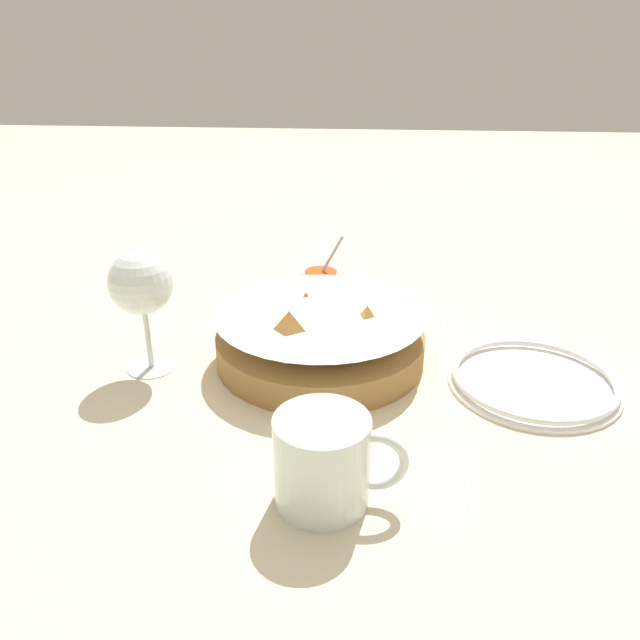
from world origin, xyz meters
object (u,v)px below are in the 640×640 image
Objects in this scene: sauce_cup at (321,283)px; beer_mug at (322,463)px; side_plate at (533,380)px; wine_glass at (141,286)px; food_basket at (320,340)px.

sauce_cup reaches higher than beer_mug.
sauce_cup reaches higher than side_plate.
side_plate is at bearing -42.12° from sauce_cup.
sauce_cup is 0.85× the size of beer_mug.
wine_glass is 0.33m from beer_mug.
food_basket is 0.21m from sauce_cup.
wine_glass is 1.27× the size of beer_mug.
wine_glass reaches higher than side_plate.
side_plate is (0.28, -0.25, -0.02)m from sauce_cup.
beer_mug is (0.24, -0.23, -0.07)m from wine_glass.
sauce_cup is at bearing 94.17° from food_basket.
sauce_cup is 0.51× the size of side_plate.
wine_glass reaches higher than beer_mug.
food_basket is 2.19× the size of beer_mug.
sauce_cup is at bearing 94.64° from beer_mug.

